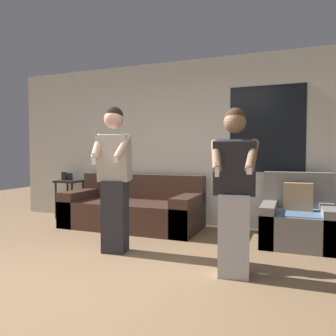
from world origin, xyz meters
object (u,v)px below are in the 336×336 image
Objects in this scene: armchair at (297,220)px; person_right at (234,191)px; side_table at (69,187)px; person_left at (114,177)px; couch at (133,209)px.

person_right reaches higher than armchair.
side_table is 0.48× the size of person_left.
armchair is at bearing -4.89° from side_table.
person_right is at bearing -28.49° from side_table.
armchair is 0.57× the size of person_right.
person_left is 1.07× the size of person_right.
couch is at bearing 107.53° from person_left.
couch is at bearing 178.03° from armchair.
person_left is at bearing -150.08° from armchair.
person_right is at bearing -10.69° from person_left.
armchair is 1.10× the size of side_table.
armchair is at bearing 68.22° from person_right.
person_left is (1.83, -1.51, 0.34)m from side_table.
person_left is 1.50m from person_right.
armchair is at bearing 29.92° from person_left.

